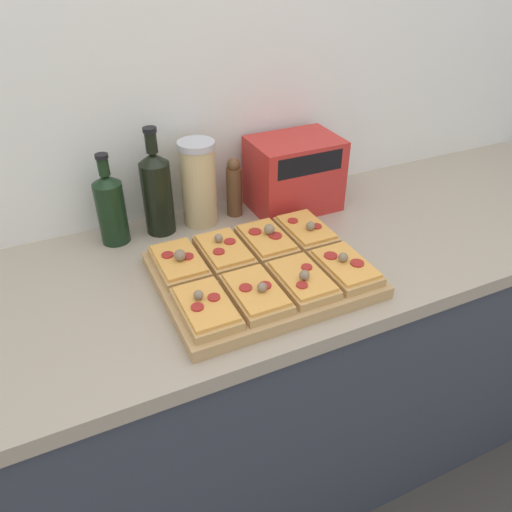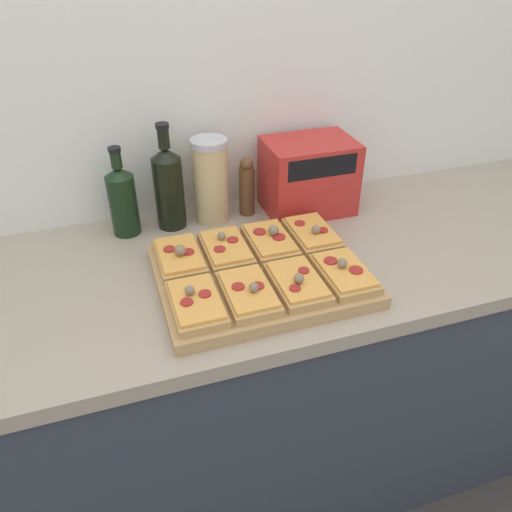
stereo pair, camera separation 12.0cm
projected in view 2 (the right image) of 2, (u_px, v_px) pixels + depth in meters
The scene contains 16 objects.
wall_back at pixel (190, 80), 1.34m from camera, with size 6.00×0.06×2.50m.
kitchen_counter at pixel (234, 383), 1.51m from camera, with size 2.63×0.67×0.88m.
cutting_board at pixel (260, 275), 1.20m from camera, with size 0.48×0.39×0.03m, color tan.
pizza_slice_back_left at pixel (180, 257), 1.21m from camera, with size 0.11×0.18×0.06m.
pizza_slice_back_midleft at pixel (226, 249), 1.24m from camera, with size 0.11×0.18×0.05m.
pizza_slice_back_midright at pixel (270, 241), 1.27m from camera, with size 0.11×0.18×0.06m.
pizza_slice_back_right at pixel (312, 234), 1.30m from camera, with size 0.11×0.18×0.05m.
pizza_slice_front_left at pixel (196, 303), 1.06m from camera, with size 0.11×0.18×0.05m.
pizza_slice_front_midleft at pixel (248, 292), 1.09m from camera, with size 0.11×0.18×0.05m.
pizza_slice_front_midright at pixel (298, 283), 1.12m from camera, with size 0.11×0.18×0.05m.
pizza_slice_front_right at pixel (344, 273), 1.15m from camera, with size 0.11×0.18×0.05m.
olive_oil_bottle at pixel (123, 199), 1.34m from camera, with size 0.08×0.08×0.25m.
wine_bottle at pixel (169, 186), 1.36m from camera, with size 0.08×0.08×0.30m.
grain_jar_tall at pixel (211, 181), 1.39m from camera, with size 0.10×0.10×0.24m.
pepper_mill at pixel (247, 187), 1.44m from camera, with size 0.05×0.05×0.18m.
toaster_oven at pixel (309, 176), 1.45m from camera, with size 0.28×0.18×0.21m.
Camera 2 is at (-0.26, -0.69, 1.60)m, focal length 35.00 mm.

